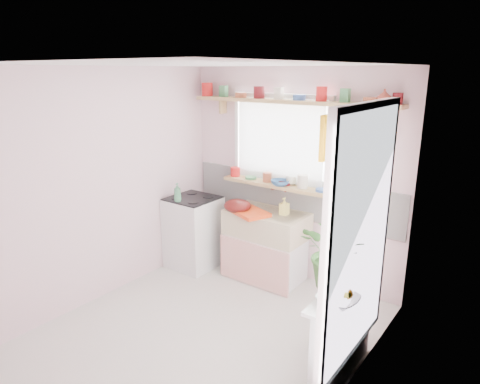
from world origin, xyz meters
The scene contains 19 objects.
room centered at (0.66, 0.86, 1.37)m, with size 3.20×3.20×3.20m.
sink_unit centered at (-0.15, 1.29, 0.43)m, with size 0.95×0.65×1.11m.
cooker centered at (-1.10, 1.05, 0.46)m, with size 0.58×0.58×0.93m.
radiator_ledge centered at (1.30, 0.20, 0.40)m, with size 0.22×0.95×0.78m.
windowsill centered at (-0.15, 1.48, 1.14)m, with size 1.40×0.22×0.04m, color tan.
pine_shelf centered at (0.00, 1.47, 2.12)m, with size 2.52×0.24×0.04m, color tan.
shelf_crockery centered at (-0.02, 1.47, 2.19)m, with size 2.47×0.11×0.12m.
sill_crockery centered at (-0.20, 1.48, 1.21)m, with size 1.35×0.11×0.12m.
dish_tray centered at (-0.25, 1.10, 0.87)m, with size 0.42×0.31×0.04m, color #E64114.
colander centered at (-0.43, 1.10, 0.92)m, with size 0.32×0.32×0.15m, color #500F0D.
jade_plant centered at (1.21, 0.20, 1.07)m, with size 0.54×0.47×0.60m, color #325F26.
fruit_bowl centered at (1.33, -0.02, 0.81)m, with size 0.30×0.30×0.07m, color silver.
herb_pot centered at (1.33, -0.20, 0.87)m, with size 0.10×0.07×0.19m, color #305F26.
soap_bottle_sink centered at (0.06, 1.33, 0.95)m, with size 0.09×0.09×0.20m, color #E6D966.
sill_cup centered at (0.04, 1.54, 1.21)m, with size 0.13×0.13×0.11m, color silver.
sill_bowl centered at (-0.05, 1.42, 1.19)m, with size 0.21×0.21×0.07m, color #2E5F97.
shelf_vase centered at (1.05, 1.47, 2.21)m, with size 0.14×0.14×0.14m, color #A74233.
cooker_bottle centered at (-1.14, 0.83, 1.03)m, with size 0.09×0.09×0.23m, color #468D5F.
fruit centered at (1.34, -0.01, 0.87)m, with size 0.20×0.14×0.10m.
Camera 1 is at (2.42, -2.73, 2.46)m, focal length 32.00 mm.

